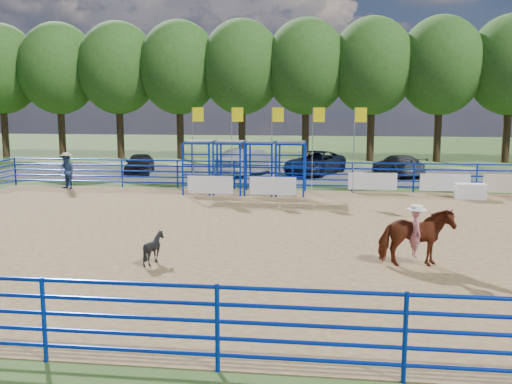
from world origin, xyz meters
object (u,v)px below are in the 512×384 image
car_a (140,164)px  announcer_table (470,191)px  car_b (249,162)px  car_d (398,165)px  calf (154,248)px  horse_and_rider (416,235)px  car_c (315,163)px  spectator_cowboy (67,171)px

car_a → announcer_table: bearing=-31.7°
car_b → car_d: (9.10, 0.86, -0.18)m
announcer_table → calf: size_ratio=1.53×
horse_and_rider → announcer_table: bearing=70.2°
car_b → car_d: bearing=-150.7°
car_a → car_b: size_ratio=0.76×
car_b → car_c: bearing=-142.3°
spectator_cowboy → car_d: size_ratio=0.41×
horse_and_rider → car_a: size_ratio=0.61×
horse_and_rider → car_c: bearing=98.9°
horse_and_rider → car_b: horse_and_rider is taller
announcer_table → spectator_cowboy: bearing=178.3°
announcer_table → spectator_cowboy: (-19.92, 0.60, 0.57)m
car_d → announcer_table: bearing=84.8°
car_c → car_b: bearing=-143.0°
calf → car_a: size_ratio=0.23×
car_d → spectator_cowboy: bearing=3.4°
spectator_cowboy → car_b: 10.99m
horse_and_rider → car_d: bearing=84.6°
horse_and_rider → car_b: 20.56m
car_a → car_c: size_ratio=0.73×
horse_and_rider → car_a: 23.71m
car_a → car_d: size_ratio=0.86×
announcer_table → car_b: (-11.41, 7.55, 0.45)m
car_d → car_c: bearing=-22.0°
car_a → car_c: 11.00m
announcer_table → spectator_cowboy: spectator_cowboy is taller
horse_and_rider → spectator_cowboy: bearing=141.9°
calf → car_d: 22.57m
calf → car_c: (3.94, 20.82, 0.28)m
horse_and_rider → car_d: size_ratio=0.53×
car_a → car_d: 16.04m
car_d → calf: bearing=46.0°
horse_and_rider → car_d: 20.21m
spectator_cowboy → calf: bearing=-56.3°
calf → car_b: size_ratio=0.17×
car_c → car_d: bearing=21.7°
spectator_cowboy → car_d: (17.61, 7.81, -0.29)m
horse_and_rider → spectator_cowboy: 19.96m
horse_and_rider → calf: bearing=-175.4°
announcer_table → spectator_cowboy: size_ratio=0.72×
spectator_cowboy → car_a: size_ratio=0.48×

